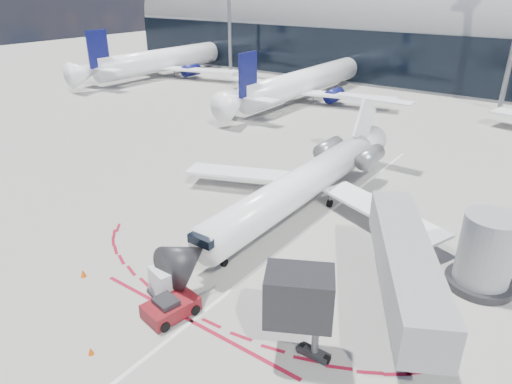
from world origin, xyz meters
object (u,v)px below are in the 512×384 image
Objects in this scene: regional_jet at (307,181)px; ramp_worker at (177,267)px; pushback_tug at (171,307)px; uld_container at (167,282)px.

regional_jet is 18.26× the size of ramp_worker.
uld_container is at bearing 150.74° from pushback_tug.
uld_container reaches higher than pushback_tug.
regional_jet is 16.14m from pushback_tug.
ramp_worker is (-2.21, 2.78, 0.26)m from pushback_tug.
ramp_worker reaches higher than pushback_tug.
uld_container is (0.83, -1.65, 0.18)m from ramp_worker.
regional_jet reaches higher than uld_container.
regional_jet is at bearing 102.07° from uld_container.
uld_container is (-0.72, -14.88, -1.45)m from regional_jet.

